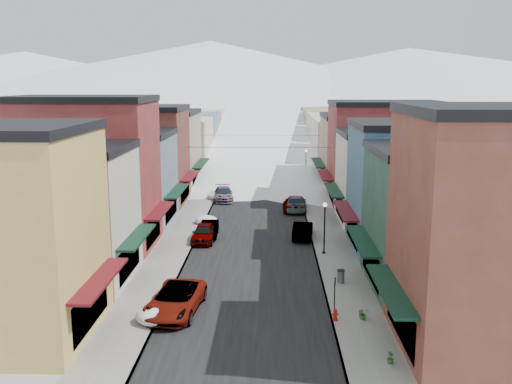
# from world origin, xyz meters

# --- Properties ---
(ground) EXTENTS (600.00, 600.00, 0.00)m
(ground) POSITION_xyz_m (0.00, 0.00, 0.00)
(ground) COLOR gray
(ground) RESTS_ON ground
(road) EXTENTS (10.00, 160.00, 0.01)m
(road) POSITION_xyz_m (0.00, 60.00, 0.01)
(road) COLOR black
(road) RESTS_ON ground
(sidewalk_left) EXTENTS (3.20, 160.00, 0.15)m
(sidewalk_left) POSITION_xyz_m (-6.60, 60.00, 0.07)
(sidewalk_left) COLOR gray
(sidewalk_left) RESTS_ON ground
(sidewalk_right) EXTENTS (3.20, 160.00, 0.15)m
(sidewalk_right) POSITION_xyz_m (6.60, 60.00, 0.07)
(sidewalk_right) COLOR gray
(sidewalk_right) RESTS_ON ground
(curb_left) EXTENTS (0.10, 160.00, 0.15)m
(curb_left) POSITION_xyz_m (-5.05, 60.00, 0.07)
(curb_left) COLOR slate
(curb_left) RESTS_ON ground
(curb_right) EXTENTS (0.10, 160.00, 0.15)m
(curb_right) POSITION_xyz_m (5.05, 60.00, 0.07)
(curb_right) COLOR slate
(curb_right) RESTS_ON ground
(bldg_l_cream) EXTENTS (11.30, 8.20, 9.50)m
(bldg_l_cream) POSITION_xyz_m (-13.19, 12.50, 4.76)
(bldg_l_cream) COLOR beige
(bldg_l_cream) RESTS_ON ground
(bldg_l_brick_near) EXTENTS (12.30, 8.20, 12.50)m
(bldg_l_brick_near) POSITION_xyz_m (-13.69, 20.50, 6.26)
(bldg_l_brick_near) COLOR maroon
(bldg_l_brick_near) RESTS_ON ground
(bldg_l_grayblue) EXTENTS (11.30, 9.20, 9.00)m
(bldg_l_grayblue) POSITION_xyz_m (-13.19, 29.00, 4.51)
(bldg_l_grayblue) COLOR slate
(bldg_l_grayblue) RESTS_ON ground
(bldg_l_brick_far) EXTENTS (13.30, 9.20, 11.00)m
(bldg_l_brick_far) POSITION_xyz_m (-14.19, 38.00, 5.51)
(bldg_l_brick_far) COLOR maroon
(bldg_l_brick_far) RESTS_ON ground
(bldg_l_tan) EXTENTS (11.30, 11.20, 10.00)m
(bldg_l_tan) POSITION_xyz_m (-13.19, 48.00, 5.01)
(bldg_l_tan) COLOR tan
(bldg_l_tan) RESTS_ON ground
(bldg_r_green) EXTENTS (11.30, 9.20, 9.50)m
(bldg_r_green) POSITION_xyz_m (13.19, 12.00, 4.76)
(bldg_r_green) COLOR #1E3E32
(bldg_r_green) RESTS_ON ground
(bldg_r_blue) EXTENTS (11.30, 9.20, 10.50)m
(bldg_r_blue) POSITION_xyz_m (13.19, 21.00, 5.26)
(bldg_r_blue) COLOR #355A78
(bldg_r_blue) RESTS_ON ground
(bldg_r_cream) EXTENTS (12.30, 9.20, 9.00)m
(bldg_r_cream) POSITION_xyz_m (13.69, 30.00, 4.51)
(bldg_r_cream) COLOR beige
(bldg_r_cream) RESTS_ON ground
(bldg_r_brick_far) EXTENTS (13.30, 9.20, 11.50)m
(bldg_r_brick_far) POSITION_xyz_m (14.19, 39.00, 5.76)
(bldg_r_brick_far) COLOR maroon
(bldg_r_brick_far) RESTS_ON ground
(bldg_r_tan) EXTENTS (11.30, 11.20, 9.50)m
(bldg_r_tan) POSITION_xyz_m (13.19, 49.00, 4.76)
(bldg_r_tan) COLOR #8A755B
(bldg_r_tan) RESTS_ON ground
(distant_blocks) EXTENTS (34.00, 55.00, 8.00)m
(distant_blocks) POSITION_xyz_m (0.00, 83.00, 4.00)
(distant_blocks) COLOR gray
(distant_blocks) RESTS_ON ground
(mountain_ridge) EXTENTS (670.00, 340.00, 34.00)m
(mountain_ridge) POSITION_xyz_m (-19.47, 277.18, 14.36)
(mountain_ridge) COLOR silver
(mountain_ridge) RESTS_ON ground
(overhead_cables) EXTENTS (16.40, 15.04, 0.04)m
(overhead_cables) POSITION_xyz_m (0.00, 47.50, 6.20)
(overhead_cables) COLOR black
(overhead_cables) RESTS_ON ground
(car_white_suv) EXTENTS (3.38, 6.23, 1.66)m
(car_white_suv) POSITION_xyz_m (-4.17, 7.20, 0.83)
(car_white_suv) COLOR silver
(car_white_suv) RESTS_ON ground
(car_silver_sedan) EXTENTS (1.98, 4.62, 1.55)m
(car_silver_sedan) POSITION_xyz_m (-4.27, 22.65, 0.78)
(car_silver_sedan) COLOR #999BA1
(car_silver_sedan) RESTS_ON ground
(car_dark_hatch) EXTENTS (1.59, 4.21, 1.37)m
(car_dark_hatch) POSITION_xyz_m (-3.98, 24.31, 0.69)
(car_dark_hatch) COLOR black
(car_dark_hatch) RESTS_ON ground
(car_silver_wagon) EXTENTS (2.78, 5.49, 1.53)m
(car_silver_wagon) POSITION_xyz_m (-4.03, 39.98, 0.76)
(car_silver_wagon) COLOR #A4A7AC
(car_silver_wagon) RESTS_ON ground
(car_green_sedan) EXTENTS (2.10, 4.74, 1.51)m
(car_green_sedan) POSITION_xyz_m (4.30, 23.95, 0.76)
(car_green_sedan) COLOR black
(car_green_sedan) RESTS_ON ground
(car_gray_suv) EXTENTS (1.74, 4.30, 1.46)m
(car_gray_suv) POSITION_xyz_m (3.64, 34.54, 0.73)
(car_gray_suv) COLOR #9EA2A6
(car_gray_suv) RESTS_ON ground
(car_black_sedan) EXTENTS (2.48, 5.68, 1.63)m
(car_black_sedan) POSITION_xyz_m (4.13, 34.97, 0.81)
(car_black_sedan) COLOR black
(car_black_sedan) RESTS_ON ground
(car_lane_silver) EXTENTS (2.01, 4.35, 1.44)m
(car_lane_silver) POSITION_xyz_m (-1.18, 61.25, 0.72)
(car_lane_silver) COLOR #A9ACB1
(car_lane_silver) RESTS_ON ground
(car_lane_white) EXTENTS (2.85, 5.91, 1.62)m
(car_lane_white) POSITION_xyz_m (0.60, 68.29, 0.81)
(car_lane_white) COLOR white
(car_lane_white) RESTS_ON ground
(fire_hydrant) EXTENTS (0.41, 0.31, 0.70)m
(fire_hydrant) POSITION_xyz_m (5.20, 6.02, 0.47)
(fire_hydrant) COLOR #B91809
(fire_hydrant) RESTS_ON sidewalk_right
(parking_sign) EXTENTS (0.15, 0.31, 2.41)m
(parking_sign) POSITION_xyz_m (5.20, 6.53, 1.56)
(parking_sign) COLOR black
(parking_sign) RESTS_ON sidewalk_right
(trash_can) EXTENTS (0.53, 0.53, 0.90)m
(trash_can) POSITION_xyz_m (6.26, 12.29, 0.61)
(trash_can) COLOR #5A5D60
(trash_can) RESTS_ON sidewalk_right
(streetlamp_near) EXTENTS (0.34, 0.34, 4.12)m
(streetlamp_near) POSITION_xyz_m (5.73, 19.05, 2.75)
(streetlamp_near) COLOR black
(streetlamp_near) RESTS_ON sidewalk_right
(streetlamp_far) EXTENTS (0.34, 0.34, 4.05)m
(streetlamp_far) POSITION_xyz_m (6.37, 55.00, 2.70)
(streetlamp_far) COLOR black
(streetlamp_far) RESTS_ON sidewalk_right
(planter_near) EXTENTS (0.75, 0.70, 0.67)m
(planter_near) POSITION_xyz_m (6.82, 6.23, 0.49)
(planter_near) COLOR #2D5C29
(planter_near) RESTS_ON sidewalk_right
(planter_far) EXTENTS (0.47, 0.47, 0.59)m
(planter_far) POSITION_xyz_m (7.32, 1.00, 0.44)
(planter_far) COLOR #365B29
(planter_far) RESTS_ON sidewalk_right
(snow_pile_near) EXTENTS (2.53, 2.75, 1.07)m
(snow_pile_near) POSITION_xyz_m (-4.88, 5.62, 0.51)
(snow_pile_near) COLOR white
(snow_pile_near) RESTS_ON ground
(snow_pile_mid) EXTENTS (2.15, 2.52, 0.91)m
(snow_pile_mid) POSITION_xyz_m (-4.75, 28.60, 0.43)
(snow_pile_mid) COLOR white
(snow_pile_mid) RESTS_ON ground
(snow_pile_far) EXTENTS (2.16, 2.53, 0.91)m
(snow_pile_far) POSITION_xyz_m (-4.88, 40.29, 0.44)
(snow_pile_far) COLOR white
(snow_pile_far) RESTS_ON ground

